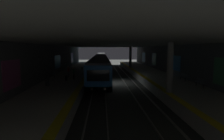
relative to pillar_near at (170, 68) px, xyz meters
name	(u,v)px	position (x,y,z in m)	size (l,w,h in m)	color
ground_plane	(114,83)	(10.04, 4.35, -3.33)	(120.00, 120.00, 0.00)	#383A38
track_left	(129,82)	(10.04, 2.15, -3.25)	(60.00, 1.53, 0.16)	gray
track_right	(100,83)	(10.04, 6.55, -3.25)	(60.00, 1.53, 0.16)	gray
platform_left	(158,79)	(10.04, -2.20, -2.80)	(60.00, 5.30, 1.06)	beige
platform_right	(70,80)	(10.04, 10.90, -2.80)	(60.00, 5.30, 1.06)	beige
wall_left	(177,64)	(10.09, -5.10, -0.52)	(60.00, 0.56, 5.60)	slate
wall_right	(49,65)	(10.07, 13.80, -0.52)	(60.00, 0.56, 5.60)	slate
ceiling_slab	(115,44)	(10.04, 4.35, 2.47)	(60.00, 19.40, 0.40)	#ADAAA3
pillar_near	(170,68)	(0.00, 0.00, 0.00)	(0.56, 0.56, 4.55)	gray
pillar_far	(130,57)	(22.54, 0.00, 0.00)	(0.56, 0.56, 4.55)	gray
metro_train	(101,61)	(27.69, 6.55, -1.30)	(52.26, 2.83, 3.49)	#19569E
bench_left_mid	(201,82)	(2.08, -4.18, -1.75)	(1.70, 0.47, 0.86)	#262628
bench_left_far	(183,76)	(6.00, -4.18, -1.75)	(1.70, 0.47, 0.86)	#262628
bench_right_near	(55,73)	(9.64, 12.88, -1.75)	(1.70, 0.47, 0.86)	#262628
bench_right_mid	(74,64)	(26.11, 12.88, -1.75)	(1.70, 0.47, 0.86)	#262628
person_waiting_near	(74,73)	(7.60, 9.91, -1.44)	(0.60, 0.22, 1.55)	black
person_walking_mid	(68,71)	(9.58, 10.99, -1.43)	(0.60, 0.22, 1.57)	#464646
suitcase_rolling	(66,78)	(6.82, 10.77, -1.96)	(0.34, 0.25, 0.93)	black
backpack_on_floor	(82,68)	(19.60, 10.21, -2.08)	(0.30, 0.20, 0.40)	#1E512D
trash_bin	(47,82)	(3.60, 12.15, -1.85)	(0.44, 0.44, 0.85)	#595B5E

